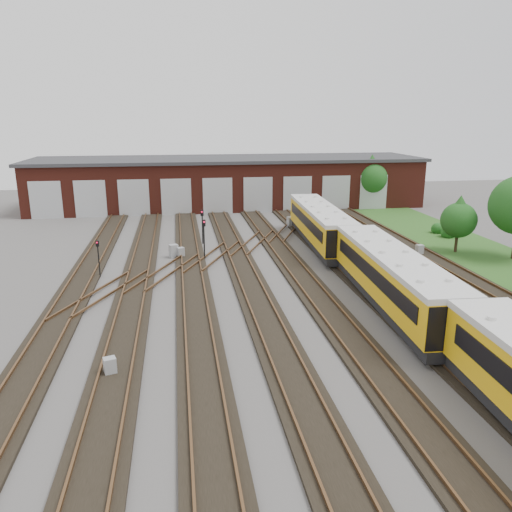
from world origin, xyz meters
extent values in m
plane|color=#4D4A48|center=(0.00, 0.00, 0.00)|extent=(120.00, 120.00, 0.00)
cube|color=black|center=(-14.00, 0.00, 0.09)|extent=(2.40, 70.00, 0.18)
cube|color=brown|center=(-14.72, 0.00, 0.26)|extent=(0.10, 70.00, 0.15)
cube|color=brown|center=(-13.28, 0.00, 0.26)|extent=(0.10, 70.00, 0.15)
cube|color=black|center=(-10.00, 0.00, 0.09)|extent=(2.40, 70.00, 0.18)
cube|color=brown|center=(-10.72, 0.00, 0.26)|extent=(0.10, 70.00, 0.15)
cube|color=brown|center=(-9.28, 0.00, 0.26)|extent=(0.10, 70.00, 0.15)
cube|color=black|center=(-6.00, 0.00, 0.09)|extent=(2.40, 70.00, 0.18)
cube|color=brown|center=(-6.72, 0.00, 0.26)|extent=(0.10, 70.00, 0.15)
cube|color=brown|center=(-5.28, 0.00, 0.26)|extent=(0.10, 70.00, 0.15)
cube|color=black|center=(-2.00, 0.00, 0.09)|extent=(2.40, 70.00, 0.18)
cube|color=brown|center=(-2.72, 0.00, 0.26)|extent=(0.10, 70.00, 0.15)
cube|color=brown|center=(-1.28, 0.00, 0.26)|extent=(0.10, 70.00, 0.15)
cube|color=black|center=(2.00, 0.00, 0.09)|extent=(2.40, 70.00, 0.18)
cube|color=brown|center=(1.28, 0.00, 0.26)|extent=(0.10, 70.00, 0.15)
cube|color=brown|center=(2.72, 0.00, 0.26)|extent=(0.10, 70.00, 0.15)
cube|color=black|center=(6.00, 0.00, 0.09)|extent=(2.40, 70.00, 0.18)
cube|color=brown|center=(5.28, 0.00, 0.26)|extent=(0.10, 70.00, 0.15)
cube|color=brown|center=(6.72, 0.00, 0.26)|extent=(0.10, 70.00, 0.15)
cube|color=black|center=(10.00, 0.00, 0.09)|extent=(2.40, 70.00, 0.18)
cube|color=brown|center=(9.28, 0.00, 0.26)|extent=(0.10, 70.00, 0.15)
cube|color=brown|center=(10.72, 0.00, 0.26)|extent=(0.10, 70.00, 0.15)
cube|color=brown|center=(13.28, 0.00, 0.26)|extent=(0.10, 70.00, 0.15)
cube|color=brown|center=(-8.00, 10.00, 0.26)|extent=(5.40, 9.62, 0.15)
cube|color=brown|center=(-4.00, 14.00, 0.26)|extent=(5.40, 9.62, 0.15)
cube|color=brown|center=(0.00, 18.00, 0.26)|extent=(5.40, 9.62, 0.15)
cube|color=brown|center=(-12.00, 6.00, 0.26)|extent=(5.40, 9.62, 0.15)
cube|color=brown|center=(4.00, 22.00, 0.26)|extent=(5.40, 9.62, 0.15)
cube|color=#571E15|center=(0.00, 40.00, 3.00)|extent=(50.00, 12.00, 6.00)
cube|color=#323235|center=(0.00, 40.00, 6.15)|extent=(51.00, 12.50, 0.40)
cube|color=#ACAFB2|center=(-22.00, 33.98, 2.20)|extent=(3.60, 0.12, 4.40)
cube|color=#ACAFB2|center=(-17.00, 33.98, 2.20)|extent=(3.60, 0.12, 4.40)
cube|color=#ACAFB2|center=(-12.00, 33.98, 2.20)|extent=(3.60, 0.12, 4.40)
cube|color=#ACAFB2|center=(-7.00, 33.98, 2.20)|extent=(3.60, 0.12, 4.40)
cube|color=#ACAFB2|center=(-2.00, 33.98, 2.20)|extent=(3.60, 0.12, 4.40)
cube|color=#ACAFB2|center=(3.00, 33.98, 2.20)|extent=(3.60, 0.12, 4.40)
cube|color=#ACAFB2|center=(8.00, 33.98, 2.20)|extent=(3.60, 0.12, 4.40)
cube|color=#ACAFB2|center=(13.00, 33.98, 2.20)|extent=(3.60, 0.12, 4.40)
cube|color=#ACAFB2|center=(18.00, 33.98, 2.20)|extent=(3.60, 0.12, 4.40)
cube|color=#214F1A|center=(19.00, 10.00, 0.03)|extent=(8.00, 55.00, 0.05)
cube|color=black|center=(6.00, 0.81, 0.65)|extent=(3.32, 16.01, 0.64)
cube|color=gold|center=(6.00, 0.81, 2.13)|extent=(3.64, 16.03, 2.33)
cube|color=silver|center=(6.00, 0.81, 3.46)|extent=(3.74, 16.03, 0.32)
cube|color=black|center=(4.60, 0.89, 2.40)|extent=(0.84, 13.97, 0.90)
cube|color=black|center=(7.40, 0.73, 2.40)|extent=(0.84, 13.97, 0.90)
cube|color=black|center=(6.00, 16.81, 0.65)|extent=(3.32, 16.01, 0.64)
cube|color=gold|center=(6.00, 16.81, 2.13)|extent=(3.64, 16.03, 2.33)
cube|color=silver|center=(6.00, 16.81, 3.46)|extent=(3.74, 16.03, 0.32)
cube|color=black|center=(4.60, 16.89, 2.40)|extent=(0.84, 13.97, 0.90)
cube|color=black|center=(7.40, 16.73, 2.40)|extent=(0.84, 13.97, 0.90)
cylinder|color=black|center=(-12.80, 10.17, 1.18)|extent=(0.09, 0.09, 2.37)
cube|color=black|center=(-12.80, 10.17, 2.59)|extent=(0.24, 0.16, 0.44)
sphere|color=red|center=(-12.80, 10.08, 2.67)|extent=(0.11, 0.11, 0.11)
cylinder|color=black|center=(-4.82, 13.53, 1.44)|extent=(0.11, 0.11, 2.88)
cube|color=black|center=(-4.82, 13.53, 3.16)|extent=(0.32, 0.26, 0.55)
sphere|color=red|center=(-4.82, 13.42, 3.27)|extent=(0.13, 0.13, 0.13)
cylinder|color=black|center=(-4.66, 19.21, 1.33)|extent=(0.11, 0.11, 2.66)
cube|color=black|center=(-4.66, 19.21, 2.94)|extent=(0.30, 0.21, 0.56)
sphere|color=red|center=(-4.66, 19.10, 3.05)|extent=(0.14, 0.14, 0.14)
cylinder|color=black|center=(7.71, 15.52, 1.43)|extent=(0.10, 0.10, 2.86)
cube|color=black|center=(7.71, 15.52, 3.13)|extent=(0.30, 0.24, 0.52)
sphere|color=red|center=(7.71, 15.41, 3.23)|extent=(0.13, 0.13, 0.13)
cube|color=#929496|center=(-10.23, -5.16, 0.46)|extent=(0.66, 0.60, 0.91)
cube|color=#929496|center=(-6.77, 14.52, 0.45)|extent=(0.68, 0.64, 0.90)
cube|color=#929496|center=(-7.36, 14.74, 0.56)|extent=(0.84, 0.78, 1.13)
cube|color=#929496|center=(5.10, 24.96, 0.57)|extent=(0.81, 0.72, 1.15)
cube|color=#929496|center=(13.55, 12.07, 0.48)|extent=(0.63, 0.55, 0.95)
cylinder|color=#2D2114|center=(18.00, 35.00, 1.07)|extent=(0.24, 0.24, 2.14)
sphere|color=#134112|center=(18.00, 35.00, 3.93)|extent=(4.17, 4.17, 4.17)
cone|color=#134112|center=(18.00, 35.00, 5.42)|extent=(3.57, 3.57, 2.98)
cylinder|color=#2D2114|center=(17.21, 12.59, 0.79)|extent=(0.26, 0.26, 1.58)
sphere|color=#134112|center=(17.21, 12.59, 2.89)|extent=(3.07, 3.07, 3.07)
cone|color=#134112|center=(17.21, 12.59, 3.99)|extent=(2.63, 2.63, 2.19)
sphere|color=#134112|center=(19.48, 17.88, 0.71)|extent=(1.42, 1.42, 1.42)
sphere|color=#134112|center=(19.37, 19.78, 0.64)|extent=(1.28, 1.28, 1.28)
camera|label=1|loc=(-6.82, -26.66, 11.56)|focal=35.00mm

